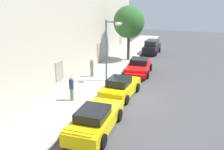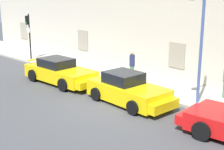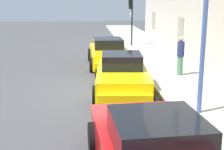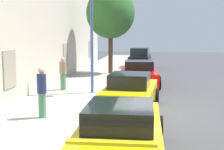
{
  "view_description": "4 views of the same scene",
  "coord_description": "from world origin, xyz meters",
  "px_view_note": "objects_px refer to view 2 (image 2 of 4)",
  "views": [
    {
      "loc": [
        -15.68,
        -4.05,
        7.03
      ],
      "look_at": [
        2.54,
        2.09,
        0.84
      ],
      "focal_mm": 38.65,
      "sensor_mm": 36.0,
      "label": 1
    },
    {
      "loc": [
        10.36,
        -10.63,
        5.39
      ],
      "look_at": [
        -0.33,
        0.41,
        1.32
      ],
      "focal_mm": 52.38,
      "sensor_mm": 36.0,
      "label": 2
    },
    {
      "loc": [
        11.88,
        -0.6,
        3.49
      ],
      "look_at": [
        -0.21,
        0.4,
        0.57
      ],
      "focal_mm": 50.8,
      "sensor_mm": 36.0,
      "label": 3
    },
    {
      "loc": [
        -12.22,
        -0.13,
        3.04
      ],
      "look_at": [
        1.13,
        1.56,
        1.27
      ],
      "focal_mm": 51.71,
      "sensor_mm": 36.0,
      "label": 4
    }
  ],
  "objects_px": {
    "street_lamp": "(197,27)",
    "pedestrian_strolling": "(132,65)",
    "sportscar_yellow_flank": "(130,91)",
    "traffic_light": "(28,29)",
    "sportscar_red_lead": "(62,73)"
  },
  "relations": [
    {
      "from": "sportscar_yellow_flank",
      "to": "sportscar_red_lead",
      "type": "bearing_deg",
      "value": -178.79
    },
    {
      "from": "traffic_light",
      "to": "street_lamp",
      "type": "height_order",
      "value": "street_lamp"
    },
    {
      "from": "sportscar_yellow_flank",
      "to": "traffic_light",
      "type": "distance_m",
      "value": 12.23
    },
    {
      "from": "traffic_light",
      "to": "sportscar_yellow_flank",
      "type": "bearing_deg",
      "value": -9.54
    },
    {
      "from": "sportscar_yellow_flank",
      "to": "street_lamp",
      "type": "xyz_separation_m",
      "value": [
        2.46,
        1.62,
        3.13
      ]
    },
    {
      "from": "street_lamp",
      "to": "pedestrian_strolling",
      "type": "distance_m",
      "value": 5.68
    },
    {
      "from": "sportscar_red_lead",
      "to": "pedestrian_strolling",
      "type": "height_order",
      "value": "pedestrian_strolling"
    },
    {
      "from": "street_lamp",
      "to": "pedestrian_strolling",
      "type": "height_order",
      "value": "street_lamp"
    },
    {
      "from": "sportscar_red_lead",
      "to": "street_lamp",
      "type": "xyz_separation_m",
      "value": [
        7.63,
        1.73,
        3.12
      ]
    },
    {
      "from": "sportscar_red_lead",
      "to": "sportscar_yellow_flank",
      "type": "relative_size",
      "value": 1.1
    },
    {
      "from": "sportscar_red_lead",
      "to": "street_lamp",
      "type": "bearing_deg",
      "value": 12.78
    },
    {
      "from": "sportscar_yellow_flank",
      "to": "pedestrian_strolling",
      "type": "distance_m",
      "value": 3.76
    },
    {
      "from": "sportscar_yellow_flank",
      "to": "pedestrian_strolling",
      "type": "height_order",
      "value": "pedestrian_strolling"
    },
    {
      "from": "street_lamp",
      "to": "sportscar_yellow_flank",
      "type": "bearing_deg",
      "value": -146.6
    },
    {
      "from": "sportscar_red_lead",
      "to": "traffic_light",
      "type": "distance_m",
      "value": 7.31
    }
  ]
}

